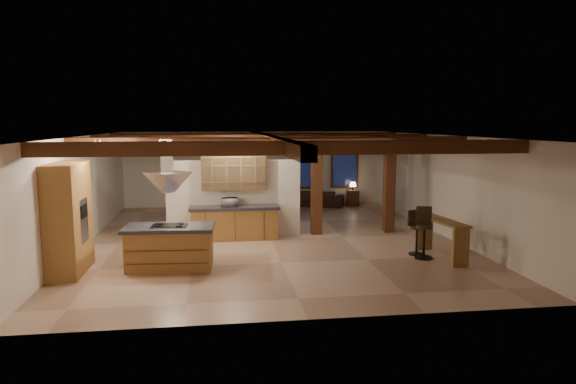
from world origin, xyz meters
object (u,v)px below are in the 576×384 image
(dining_table, at_px, (260,210))
(bar_counter, at_px, (442,232))
(kitchen_island, at_px, (170,247))
(sofa, at_px, (316,198))

(dining_table, bearing_deg, bar_counter, -69.93)
(kitchen_island, distance_m, bar_counter, 6.44)
(sofa, bearing_deg, dining_table, 64.00)
(bar_counter, bearing_deg, sofa, 100.86)
(kitchen_island, distance_m, sofa, 9.43)
(sofa, height_order, bar_counter, bar_counter)
(dining_table, height_order, sofa, sofa)
(sofa, distance_m, bar_counter, 8.20)
(sofa, bearing_deg, kitchen_island, 79.46)
(kitchen_island, bearing_deg, bar_counter, 0.04)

